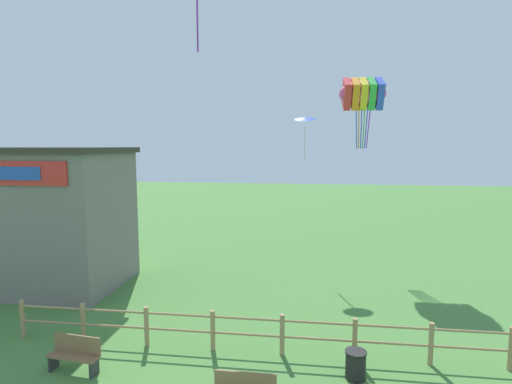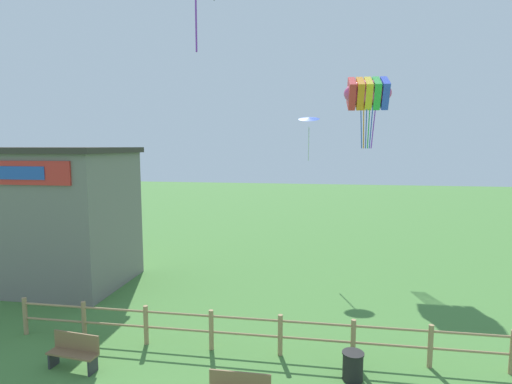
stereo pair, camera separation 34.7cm
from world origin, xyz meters
TOP-DOWN VIEW (x-y plane):
  - wooden_fence at (0.00, 6.65)m, footprint 14.58×0.14m
  - seaside_building at (-10.36, 11.19)m, footprint 8.41×4.73m
  - park_bench_by_building at (-4.45, 5.06)m, footprint 1.47×0.56m
  - trash_bin at (3.02, 5.70)m, footprint 0.57×0.57m
  - kite_rainbow_parafoil at (4.51, 17.89)m, footprint 2.52×1.89m
  - kite_blue_delta at (1.49, 16.55)m, footprint 1.10×1.08m

SIDE VIEW (x-z plane):
  - trash_bin at x=3.02m, z-range 0.00..0.75m
  - park_bench_by_building at x=-4.45m, z-range 0.02..0.98m
  - wooden_fence at x=0.00m, z-range 0.08..1.30m
  - seaside_building at x=-10.36m, z-range 0.02..6.02m
  - kite_blue_delta at x=1.49m, z-range 6.24..8.58m
  - kite_rainbow_parafoil at x=4.51m, z-range 6.91..10.73m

